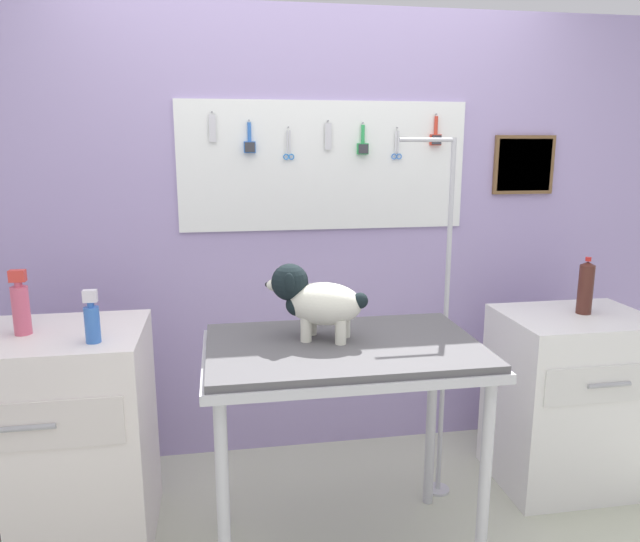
{
  "coord_description": "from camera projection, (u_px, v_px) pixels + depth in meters",
  "views": [
    {
      "loc": [
        -0.46,
        -1.73,
        1.64
      ],
      "look_at": [
        -0.09,
        0.42,
        1.17
      ],
      "focal_mm": 33.06,
      "sensor_mm": 36.0,
      "label": 1
    }
  ],
  "objects": [
    {
      "name": "counter_left",
      "position": [
        48.0,
        441.0,
        2.39
      ],
      "size": [
        0.8,
        0.58,
        0.92
      ],
      "color": "silver",
      "rests_on": "ground"
    },
    {
      "name": "dog",
      "position": [
        315.0,
        300.0,
        2.25
      ],
      "size": [
        0.39,
        0.28,
        0.29
      ],
      "color": "silver",
      "rests_on": "grooming_table"
    },
    {
      "name": "grooming_arm",
      "position": [
        443.0,
        337.0,
        2.68
      ],
      "size": [
        0.3,
        0.11,
        1.67
      ],
      "color": "#B7B7BC",
      "rests_on": "ground"
    },
    {
      "name": "cabinet_right",
      "position": [
        569.0,
        399.0,
        2.86
      ],
      "size": [
        0.68,
        0.54,
        0.85
      ],
      "color": "silver",
      "rests_on": "ground"
    },
    {
      "name": "soda_bottle",
      "position": [
        586.0,
        287.0,
        2.77
      ],
      "size": [
        0.07,
        0.07,
        0.27
      ],
      "color": "#49231B",
      "rests_on": "cabinet_right"
    },
    {
      "name": "shampoo_bottle",
      "position": [
        92.0,
        320.0,
        2.17
      ],
      "size": [
        0.06,
        0.06,
        0.2
      ],
      "color": "#3667BD",
      "rests_on": "counter_left"
    },
    {
      "name": "grooming_table",
      "position": [
        344.0,
        366.0,
        2.24
      ],
      "size": [
        1.05,
        0.67,
        0.9
      ],
      "color": "#B7B7BC",
      "rests_on": "ground"
    },
    {
      "name": "rear_wall_panel",
      "position": [
        311.0,
        237.0,
        3.07
      ],
      "size": [
        4.0,
        0.11,
        2.3
      ],
      "color": "#A18FC1",
      "rests_on": "ground"
    },
    {
      "name": "detangler_spray",
      "position": [
        21.0,
        307.0,
        2.26
      ],
      "size": [
        0.06,
        0.06,
        0.25
      ],
      "color": "#CE556F",
      "rests_on": "counter_left"
    }
  ]
}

